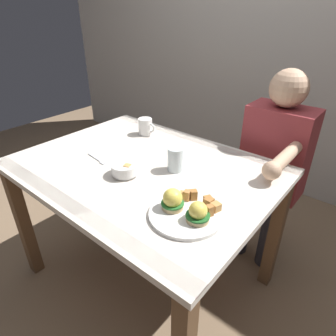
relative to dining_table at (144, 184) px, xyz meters
name	(u,v)px	position (x,y,z in m)	size (l,w,h in m)	color
ground_plane	(148,274)	(0.00, 0.00, -0.63)	(6.00, 6.00, 0.00)	#7F664C
back_wall	(284,21)	(0.00, 1.50, 0.67)	(4.80, 0.10, 2.60)	beige
dining_table	(144,184)	(0.00, 0.00, 0.00)	(1.20, 0.90, 0.74)	silver
eggs_benedict_plate	(186,209)	(0.38, -0.17, 0.13)	(0.27, 0.27, 0.09)	white
fruit_bowl	(125,169)	(0.00, -0.12, 0.14)	(0.12, 0.12, 0.06)	white
coffee_mug	(146,126)	(-0.25, 0.29, 0.16)	(0.11, 0.08, 0.09)	white
fork	(98,159)	(-0.21, -0.10, 0.11)	(0.16, 0.04, 0.00)	silver
water_glass_near	(176,161)	(0.14, 0.06, 0.15)	(0.07, 0.07, 0.11)	silver
diner_person	(273,162)	(0.40, 0.60, 0.02)	(0.34, 0.54, 1.14)	#33333D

